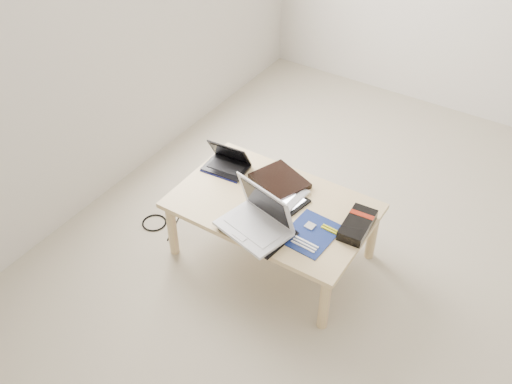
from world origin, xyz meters
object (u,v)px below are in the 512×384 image
Objects in this scene: netbook at (227,163)px; gpu_box at (357,225)px; white_laptop at (257,220)px; coffee_table at (272,210)px.

gpu_box is at bearing -3.87° from netbook.
white_laptop is at bearing -146.42° from gpu_box.
coffee_table is 4.03× the size of gpu_box.
netbook is 0.98× the size of gpu_box.
gpu_box is (0.48, 0.07, 0.08)m from coffee_table.
netbook is at bearing 141.37° from white_laptop.
coffee_table is at bearing 100.05° from white_laptop.
coffee_table is 2.67× the size of white_laptop.
gpu_box is (0.44, 0.29, -0.04)m from white_laptop.
white_laptop reaches higher than gpu_box.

